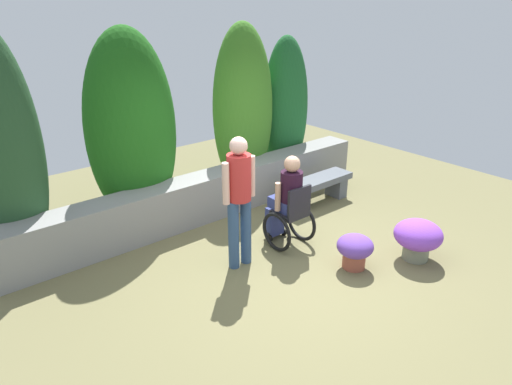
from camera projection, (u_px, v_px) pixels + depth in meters
name	position (u px, v px, depth m)	size (l,w,h in m)	color
ground_plane	(287.00, 265.00, 6.16)	(10.78, 10.78, 0.00)	#6C6742
stone_retaining_wall	(205.00, 197.00, 7.36)	(6.30, 0.47, 0.71)	gray
hedge_backdrop	(175.00, 123.00, 7.23)	(5.80, 0.96, 3.05)	#234727
stone_bench	(318.00, 187.00, 7.90)	(1.31, 0.39, 0.45)	#585E66
person_in_wheelchair	(288.00, 204.00, 6.45)	(0.53, 0.66, 1.33)	black
person_standing_companion	(239.00, 194.00, 5.80)	(0.49, 0.30, 1.74)	#2F4B72
flower_pot_purple_near	(418.00, 237.00, 6.20)	(0.63, 0.63, 0.55)	gray
flower_pot_terracotta_by_wall	(355.00, 249.00, 6.02)	(0.47, 0.47, 0.46)	#9B4C3A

